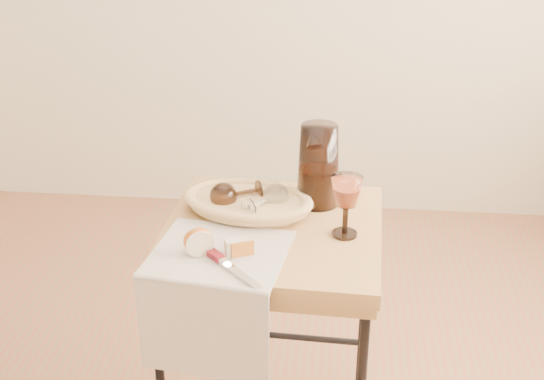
# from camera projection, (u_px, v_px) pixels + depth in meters

# --- Properties ---
(side_table) EXTENTS (0.61, 0.61, 0.74)m
(side_table) POSITION_uv_depth(u_px,v_px,m) (273.00, 338.00, 2.07)
(side_table) COLOR brown
(side_table) RESTS_ON floor
(tea_towel) EXTENTS (0.37, 0.34, 0.01)m
(tea_towel) POSITION_uv_depth(u_px,v_px,m) (219.00, 253.00, 1.78)
(tea_towel) COLOR silver
(tea_towel) RESTS_ON side_table
(bread_basket) EXTENTS (0.35, 0.27, 0.05)m
(bread_basket) POSITION_uv_depth(u_px,v_px,m) (248.00, 205.00, 1.98)
(bread_basket) COLOR tan
(bread_basket) RESTS_ON side_table
(goblet_lying_a) EXTENTS (0.15, 0.13, 0.08)m
(goblet_lying_a) POSITION_uv_depth(u_px,v_px,m) (239.00, 193.00, 1.98)
(goblet_lying_a) COLOR #3F2618
(goblet_lying_a) RESTS_ON bread_basket
(goblet_lying_b) EXTENTS (0.13, 0.14, 0.07)m
(goblet_lying_b) POSITION_uv_depth(u_px,v_px,m) (264.00, 200.00, 1.95)
(goblet_lying_b) COLOR white
(goblet_lying_b) RESTS_ON bread_basket
(pitcher) EXTENTS (0.23, 0.28, 0.28)m
(pitcher) POSITION_uv_depth(u_px,v_px,m) (318.00, 165.00, 1.99)
(pitcher) COLOR black
(pitcher) RESTS_ON side_table
(wine_goblet) EXTENTS (0.10, 0.10, 0.17)m
(wine_goblet) POSITION_uv_depth(u_px,v_px,m) (346.00, 206.00, 1.83)
(wine_goblet) COLOR white
(wine_goblet) RESTS_ON side_table
(apple_half) EXTENTS (0.09, 0.07, 0.07)m
(apple_half) POSITION_uv_depth(u_px,v_px,m) (198.00, 240.00, 1.76)
(apple_half) COLOR #AE1701
(apple_half) RESTS_ON tea_towel
(apple_wedge) EXTENTS (0.07, 0.05, 0.04)m
(apple_wedge) POSITION_uv_depth(u_px,v_px,m) (237.00, 246.00, 1.77)
(apple_wedge) COLOR beige
(apple_wedge) RESTS_ON tea_towel
(table_knife) EXTENTS (0.18, 0.19, 0.02)m
(table_knife) POSITION_uv_depth(u_px,v_px,m) (227.00, 263.00, 1.71)
(table_knife) COLOR silver
(table_knife) RESTS_ON tea_towel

